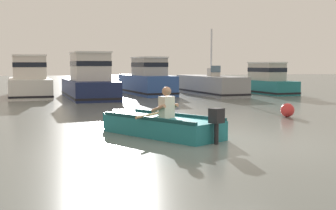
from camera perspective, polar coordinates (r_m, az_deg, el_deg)
The scene contains 8 objects.
ground_plane at distance 9.88m, azimuth 7.73°, elevation -4.79°, with size 120.00×120.00×0.00m, color slate.
rowboat_with_person at distance 10.72m, azimuth -1.02°, elevation -2.59°, with size 2.60×3.39×1.19m.
moored_boat_white at distance 24.56m, azimuth -17.42°, elevation 2.93°, with size 2.67×6.18×2.20m.
moored_boat_navy at distance 22.76m, azimuth -10.12°, elevation 3.01°, with size 2.76×6.46×2.33m.
moored_boat_blue at distance 25.13m, azimuth -2.70°, elevation 3.19°, with size 2.62×5.54×2.13m.
moored_boat_grey at distance 25.11m, azimuth 5.42°, elevation 2.50°, with size 2.39×6.44×3.68m.
moored_boat_teal at distance 26.79m, azimuth 12.18°, elevation 2.94°, with size 2.28×5.54×1.85m.
mooring_buoy at distance 14.97m, azimuth 15.12°, elevation -0.64°, with size 0.45×0.45×0.45m, color red.
Camera 1 is at (-3.46, -9.09, 1.72)m, focal length 47.37 mm.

